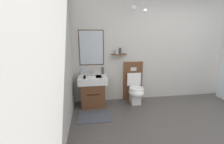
{
  "coord_description": "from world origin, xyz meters",
  "views": [
    {
      "loc": [
        -1.99,
        -1.86,
        1.68
      ],
      "look_at": [
        -1.5,
        1.45,
        0.84
      ],
      "focal_mm": 24.47,
      "sensor_mm": 36.0,
      "label": 1
    }
  ],
  "objects_px": {
    "toothbrush_cup": "(82,73)",
    "folded_hand_towel": "(91,77)",
    "soap_dispenser": "(103,70)",
    "toilet": "(134,88)",
    "vanity_sink_left": "(93,90)"
  },
  "relations": [
    {
      "from": "toilet",
      "to": "soap_dispenser",
      "type": "bearing_deg",
      "value": 167.5
    },
    {
      "from": "toilet",
      "to": "toothbrush_cup",
      "type": "relative_size",
      "value": 4.8
    },
    {
      "from": "vanity_sink_left",
      "to": "folded_hand_towel",
      "type": "bearing_deg",
      "value": -104.18
    },
    {
      "from": "toothbrush_cup",
      "to": "folded_hand_towel",
      "type": "xyz_separation_m",
      "value": [
        0.21,
        -0.34,
        -0.03
      ]
    },
    {
      "from": "vanity_sink_left",
      "to": "soap_dispenser",
      "type": "bearing_deg",
      "value": 35.79
    },
    {
      "from": "toothbrush_cup",
      "to": "folded_hand_towel",
      "type": "bearing_deg",
      "value": -57.77
    },
    {
      "from": "vanity_sink_left",
      "to": "toothbrush_cup",
      "type": "xyz_separation_m",
      "value": [
        -0.25,
        0.18,
        0.39
      ]
    },
    {
      "from": "toothbrush_cup",
      "to": "folded_hand_towel",
      "type": "distance_m",
      "value": 0.4
    },
    {
      "from": "toilet",
      "to": "vanity_sink_left",
      "type": "bearing_deg",
      "value": -178.97
    },
    {
      "from": "toothbrush_cup",
      "to": "soap_dispenser",
      "type": "relative_size",
      "value": 1.01
    },
    {
      "from": "vanity_sink_left",
      "to": "folded_hand_towel",
      "type": "distance_m",
      "value": 0.39
    },
    {
      "from": "toothbrush_cup",
      "to": "soap_dispenser",
      "type": "distance_m",
      "value": 0.52
    },
    {
      "from": "soap_dispenser",
      "to": "toothbrush_cup",
      "type": "bearing_deg",
      "value": -178.89
    },
    {
      "from": "soap_dispenser",
      "to": "vanity_sink_left",
      "type": "bearing_deg",
      "value": -144.21
    },
    {
      "from": "toothbrush_cup",
      "to": "soap_dispenser",
      "type": "xyz_separation_m",
      "value": [
        0.52,
        0.01,
        0.03
      ]
    }
  ]
}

